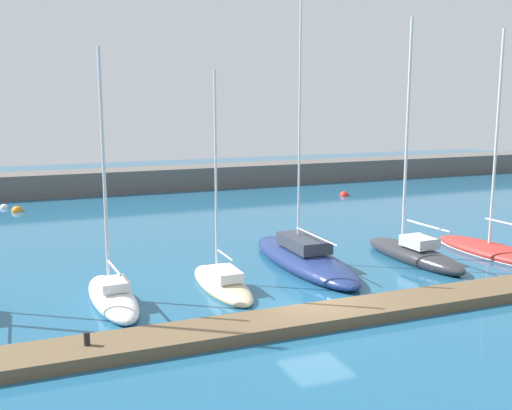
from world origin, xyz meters
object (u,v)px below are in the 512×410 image
Objects in this scene: sailboat_red_seventh at (492,250)px; sailboat_charcoal_sixth at (414,252)px; mooring_buoy_orange at (17,211)px; sailboat_navy_fifth at (304,257)px; mooring_buoy_red at (344,196)px; mooring_buoy_white at (4,208)px; sailboat_white_third at (112,295)px; sailboat_sand_fourth at (222,283)px; dock_bollard at (87,339)px.

sailboat_charcoal_sixth is at bearing 80.35° from sailboat_red_seventh.
sailboat_navy_fifth is at bearing -57.99° from mooring_buoy_orange.
mooring_buoy_red is (26.29, -2.63, 0.00)m from mooring_buoy_orange.
mooring_buoy_white is (-24.58, 24.81, -0.25)m from sailboat_red_seventh.
sailboat_white_third is at bearing 87.21° from sailboat_red_seventh.
mooring_buoy_orange is at bearing 37.10° from sailboat_charcoal_sixth.
sailboat_white_third is 15.49m from sailboat_charcoal_sixth.
sailboat_red_seventh is at bearing -89.81° from sailboat_sand_fourth.
sailboat_red_seventh is 22.43m from dock_bollard.
dock_bollard reaches higher than mooring_buoy_red.
mooring_buoy_orange is 2.13m from mooring_buoy_white.
mooring_buoy_orange is 28.39m from dock_bollard.
mooring_buoy_white is at bearing 6.79° from sailboat_white_third.
mooring_buoy_red is (7.38, 19.81, -0.46)m from sailboat_charcoal_sixth.
sailboat_charcoal_sixth reaches higher than mooring_buoy_orange.
sailboat_white_third is at bearing -80.24° from mooring_buoy_white.
mooring_buoy_white is (-4.36, 25.34, -0.39)m from sailboat_white_third.
sailboat_sand_fourth is at bearing -88.31° from sailboat_white_third.
dock_bollard is at bearing 122.32° from sailboat_navy_fifth.
sailboat_navy_fifth is 5.83m from sailboat_charcoal_sixth.
sailboat_red_seventh is 34.92m from mooring_buoy_white.
sailboat_sand_fourth is 22.20× the size of dock_bollard.
dock_bollard reaches higher than mooring_buoy_orange.
sailboat_navy_fifth reaches higher than sailboat_white_third.
sailboat_charcoal_sixth is (15.46, 0.97, 0.08)m from sailboat_white_third.
dock_bollard is at bearing -86.16° from mooring_buoy_orange.
sailboat_white_third reaches higher than mooring_buoy_red.
sailboat_navy_fifth reaches higher than dock_bollard.
sailboat_charcoal_sixth reaches higher than sailboat_white_third.
sailboat_sand_fourth is 8.31m from dock_bollard.
sailboat_sand_fourth is 12.16× the size of mooring_buoy_red.
sailboat_white_third is at bearing 72.51° from dock_bollard.
mooring_buoy_red is at bearing -5.71° from mooring_buoy_orange.
sailboat_charcoal_sixth reaches higher than sailboat_sand_fourth.
dock_bollard is at bearing 106.04° from sailboat_charcoal_sixth.
sailboat_sand_fourth is 0.45× the size of sailboat_navy_fifth.
sailboat_white_third reaches higher than sailboat_sand_fourth.
dock_bollard is at bearing -133.52° from mooring_buoy_red.
sailboat_navy_fifth is 1.83× the size of sailboat_red_seventh.
dock_bollard is at bearing 99.72° from sailboat_red_seventh.
sailboat_white_third is 16.87× the size of mooring_buoy_white.
dock_bollard is (-1.55, -4.90, 0.26)m from sailboat_white_third.
sailboat_sand_fourth reaches higher than mooring_buoy_orange.
dock_bollard is at bearing 129.38° from sailboat_sand_fourth.
sailboat_charcoal_sixth is at bearing 19.06° from dock_bollard.
dock_bollard is (-17.01, -5.88, 0.18)m from sailboat_charcoal_sixth.
sailboat_white_third is 20.23m from sailboat_red_seventh.
mooring_buoy_red is 35.43m from dock_bollard.
sailboat_charcoal_sixth is (10.62, 0.58, 0.23)m from sailboat_sand_fourth.
mooring_buoy_red is at bearing -35.22° from sailboat_navy_fifth.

